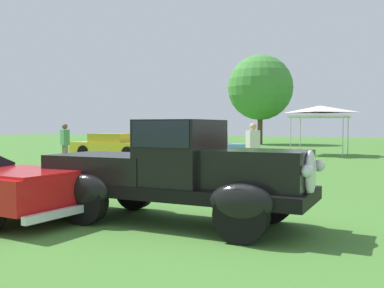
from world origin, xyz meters
name	(u,v)px	position (x,y,z in m)	size (l,w,h in m)	color
ground_plane	(193,226)	(0.00, 0.00, 0.00)	(120.00, 120.00, 0.00)	#42752D
feature_pickup_truck	(177,171)	(-0.33, 0.10, 0.87)	(4.58, 1.87, 1.70)	black
show_car_yellow	(114,146)	(-9.77, 11.87, 0.60)	(4.37, 1.76, 1.22)	yellow
show_car_skyblue	(208,148)	(-4.93, 12.45, 0.60)	(4.17, 2.15, 1.22)	#669EDB
spectator_near_truck	(65,143)	(-8.80, 7.19, 0.91)	(0.47, 0.40, 1.69)	#7F7056
spectator_by_row	(253,147)	(-1.22, 7.26, 0.91)	(0.43, 0.46, 1.69)	#7F7056
canopy_tent_left_field	(320,111)	(-0.81, 18.47, 2.42)	(2.95, 2.95, 2.71)	#B7B7BC
treeline_far_left	(260,88)	(-7.81, 31.10, 4.93)	(5.67, 5.67, 7.78)	brown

